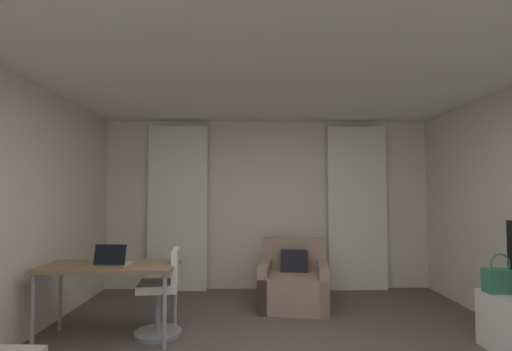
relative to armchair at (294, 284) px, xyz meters
name	(u,v)px	position (x,y,z in m)	size (l,w,h in m)	color
wall_window	(267,204)	(-0.30, 0.92, 1.02)	(5.12, 0.06, 2.60)	beige
ceiling	(287,40)	(-0.30, -2.11, 2.35)	(5.12, 6.12, 0.06)	white
curtain_left_panel	(178,208)	(-1.68, 0.79, 0.97)	(0.90, 0.06, 2.50)	silver
curtain_right_panel	(357,207)	(1.07, 0.79, 0.97)	(0.90, 0.06, 2.50)	silver
armchair	(294,284)	(0.00, 0.00, 0.00)	(0.98, 0.96, 0.84)	#997A66
desk	(110,271)	(-2.01, -1.03, 0.39)	(1.34, 0.60, 0.74)	olive
desk_chair	(162,296)	(-1.49, -0.95, 0.11)	(0.48, 0.48, 0.88)	gray
laptop	(113,261)	(-1.96, -1.07, 0.50)	(0.34, 0.28, 0.22)	#ADADB2
handbag_primary	(501,280)	(1.79, -1.37, 0.37)	(0.30, 0.14, 0.37)	#387F5B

